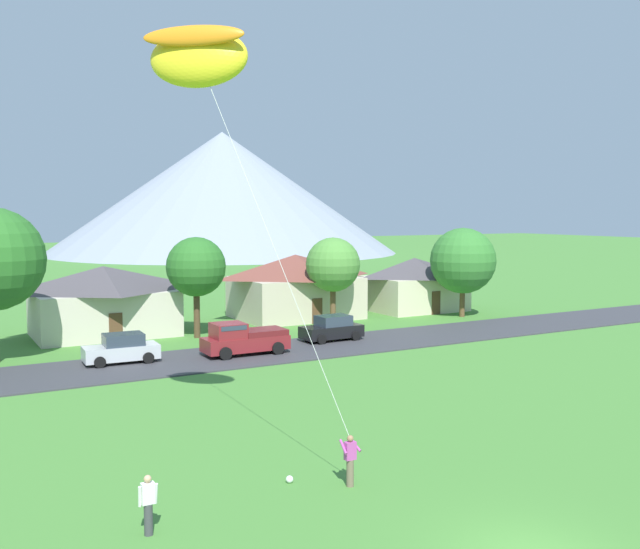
% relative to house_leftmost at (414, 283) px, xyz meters
% --- Properties ---
extents(road_strip, '(160.00, 6.79, 0.08)m').
position_rel_house_leftmost_xyz_m(road_strip, '(-25.06, -11.21, -2.38)').
color(road_strip, '#38383D').
rests_on(road_strip, ground).
extents(mountain_far_west_ridge, '(73.47, 73.47, 25.51)m').
position_rel_house_leftmost_xyz_m(mountain_far_west_ridge, '(18.66, 92.20, 10.34)').
color(mountain_far_west_ridge, gray).
rests_on(mountain_far_west_ridge, ground).
extents(house_leftmost, '(8.54, 6.67, 4.67)m').
position_rel_house_leftmost_xyz_m(house_leftmost, '(0.00, 0.00, 0.00)').
color(house_leftmost, beige).
rests_on(house_leftmost, ground).
extents(house_left_center, '(10.18, 7.90, 5.24)m').
position_rel_house_leftmost_xyz_m(house_left_center, '(-11.28, 1.17, 0.29)').
color(house_left_center, beige).
rests_on(house_left_center, ground).
extents(house_right_center, '(10.22, 7.17, 4.93)m').
position_rel_house_leftmost_xyz_m(house_right_center, '(-26.99, 0.37, 0.13)').
color(house_right_center, beige).
rests_on(house_right_center, ground).
extents(tree_near_left, '(4.13, 4.13, 7.03)m').
position_rel_house_leftmost_xyz_m(tree_near_left, '(-21.61, -3.82, 2.51)').
color(tree_near_left, '#4C3823').
rests_on(tree_near_left, ground).
extents(tree_left_of_center, '(5.46, 5.46, 7.43)m').
position_rel_house_leftmost_xyz_m(tree_left_of_center, '(1.08, -5.20, 2.26)').
color(tree_left_of_center, brown).
rests_on(tree_left_of_center, ground).
extents(tree_near_right, '(4.20, 4.20, 6.78)m').
position_rel_house_leftmost_xyz_m(tree_near_right, '(-10.48, -3.56, 2.24)').
color(tree_near_right, brown).
rests_on(tree_near_right, ground).
extents(parked_car_silver_west_end, '(4.28, 2.23, 1.68)m').
position_rel_house_leftmost_xyz_m(parked_car_silver_west_end, '(-28.33, -9.88, -1.55)').
color(parked_car_silver_west_end, '#B7BCC1').
rests_on(parked_car_silver_west_end, road_strip).
extents(parked_car_black_mid_west, '(4.26, 2.20, 1.68)m').
position_rel_house_leftmost_xyz_m(parked_car_black_mid_west, '(-14.14, -9.66, -1.55)').
color(parked_car_black_mid_west, black).
rests_on(parked_car_black_mid_west, road_strip).
extents(pickup_truck_maroon_east_side, '(5.22, 2.37, 1.99)m').
position_rel_house_leftmost_xyz_m(pickup_truck_maroon_east_side, '(-21.28, -11.14, -1.36)').
color(pickup_truck_maroon_east_side, maroon).
rests_on(pickup_truck_maroon_east_side, road_strip).
extents(kite_flyer_with_kite, '(5.11, 7.35, 15.26)m').
position_rel_house_leftmost_xyz_m(kite_flyer_with_kite, '(-29.50, -26.75, 11.58)').
color(kite_flyer_with_kite, '#70604C').
rests_on(kite_flyer_with_kite, ground).
extents(watcher_person, '(0.56, 0.24, 1.68)m').
position_rel_house_leftmost_xyz_m(watcher_person, '(-33.18, -32.28, -1.54)').
color(watcher_person, '#3D3D42').
rests_on(watcher_person, ground).
extents(soccer_ball, '(0.24, 0.24, 0.24)m').
position_rel_house_leftmost_xyz_m(soccer_ball, '(-28.15, -30.83, -2.30)').
color(soccer_ball, white).
rests_on(soccer_ball, ground).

